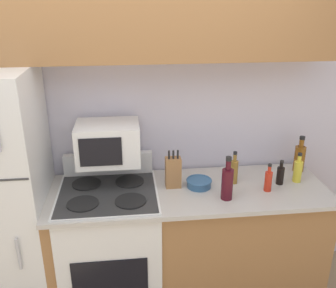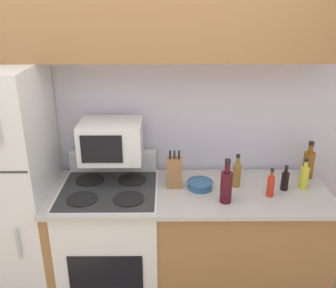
% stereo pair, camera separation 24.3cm
% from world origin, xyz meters
% --- Properties ---
extents(wall_back, '(8.00, 0.05, 2.55)m').
position_xyz_m(wall_back, '(0.00, 0.67, 1.27)').
color(wall_back, silver).
rests_on(wall_back, ground_plane).
extents(lower_cabinets, '(1.93, 0.67, 0.92)m').
position_xyz_m(lower_cabinets, '(0.37, 0.31, 0.46)').
color(lower_cabinets, '#9E6B3D').
rests_on(lower_cabinets, ground_plane).
extents(upper_cabinets, '(2.66, 0.31, 0.67)m').
position_xyz_m(upper_cabinets, '(0.00, 0.49, 2.11)').
color(upper_cabinets, '#9E6B3D').
rests_on(upper_cabinets, refrigerator).
extents(stove, '(0.67, 0.65, 1.09)m').
position_xyz_m(stove, '(-0.19, 0.30, 0.48)').
color(stove, white).
rests_on(stove, ground_plane).
extents(microwave, '(0.43, 0.32, 0.27)m').
position_xyz_m(microwave, '(-0.17, 0.44, 1.23)').
color(microwave, white).
rests_on(microwave, stove).
extents(knife_block, '(0.11, 0.08, 0.28)m').
position_xyz_m(knife_block, '(0.26, 0.35, 1.03)').
color(knife_block, '#9E6B3D').
rests_on(knife_block, lower_cabinets).
extents(bowl, '(0.18, 0.18, 0.06)m').
position_xyz_m(bowl, '(0.44, 0.32, 0.95)').
color(bowl, '#335B84').
rests_on(bowl, lower_cabinets).
extents(bottle_whiskey, '(0.08, 0.08, 0.28)m').
position_xyz_m(bottle_whiskey, '(1.24, 0.49, 1.03)').
color(bottle_whiskey, brown).
rests_on(bottle_whiskey, lower_cabinets).
extents(bottle_soy_sauce, '(0.05, 0.05, 0.18)m').
position_xyz_m(bottle_soy_sauce, '(1.02, 0.30, 0.99)').
color(bottle_soy_sauce, black).
rests_on(bottle_soy_sauce, lower_cabinets).
extents(bottle_wine_red, '(0.08, 0.08, 0.30)m').
position_xyz_m(bottle_wine_red, '(0.59, 0.14, 1.04)').
color(bottle_wine_red, '#470F19').
rests_on(bottle_wine_red, lower_cabinets).
extents(bottle_hot_sauce, '(0.05, 0.05, 0.20)m').
position_xyz_m(bottle_hot_sauce, '(0.90, 0.22, 1.00)').
color(bottle_hot_sauce, red).
rests_on(bottle_hot_sauce, lower_cabinets).
extents(bottle_cooking_spray, '(0.06, 0.06, 0.22)m').
position_xyz_m(bottle_cooking_spray, '(1.16, 0.33, 1.00)').
color(bottle_cooking_spray, gold).
rests_on(bottle_cooking_spray, lower_cabinets).
extents(bottle_vinegar, '(0.06, 0.06, 0.24)m').
position_xyz_m(bottle_vinegar, '(0.70, 0.36, 1.01)').
color(bottle_vinegar, olive).
rests_on(bottle_vinegar, lower_cabinets).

